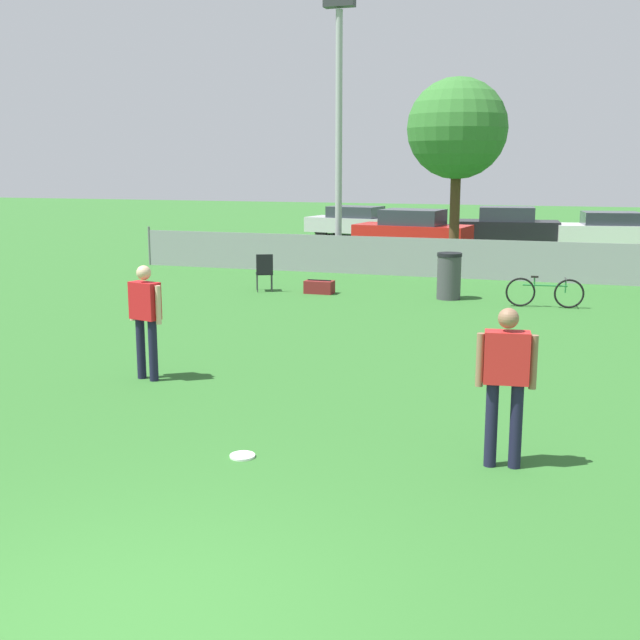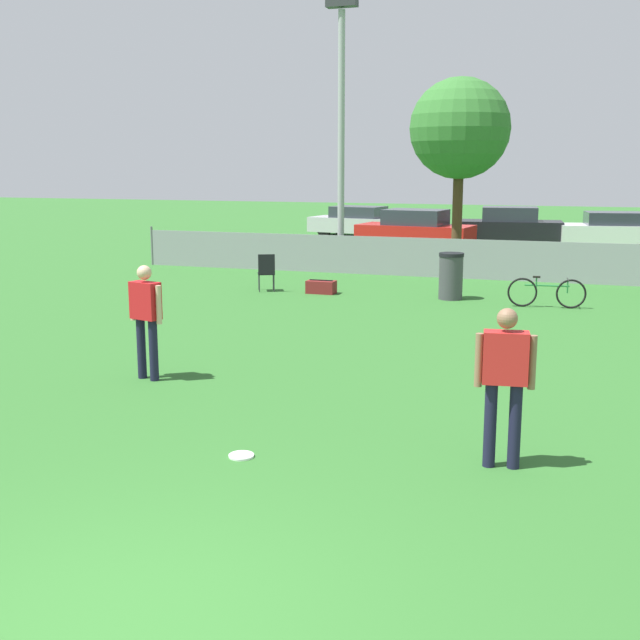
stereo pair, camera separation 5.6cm
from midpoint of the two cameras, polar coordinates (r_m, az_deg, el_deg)
ground_plane at (r=6.02m, az=-14.04°, el=-20.64°), size 120.00×120.00×0.00m
fence_backline at (r=22.60m, az=11.24°, el=4.25°), size 20.49×0.07×1.21m
light_pole at (r=24.30m, az=1.60°, el=14.63°), size 0.90×0.36×7.84m
tree_near_pole at (r=26.08m, az=9.99°, el=13.22°), size 3.14×3.14×5.81m
player_thrower_red at (r=11.95m, az=-12.15°, el=0.50°), size 0.60×0.33×1.70m
player_defender_red at (r=8.48m, az=13.19°, el=-3.82°), size 0.61×0.28×1.70m
frisbee_disc at (r=8.88m, az=-5.43°, el=-9.58°), size 0.28×0.28×0.03m
folding_chair_sideline at (r=20.05m, az=-3.75°, el=3.55°), size 0.55×0.55×0.95m
bicycle_sideline at (r=18.46m, az=15.90°, el=1.90°), size 1.69×0.44×0.70m
trash_bin at (r=19.10m, az=9.37°, el=3.11°), size 0.59×0.59×1.09m
gear_bag_sideline at (r=19.75m, az=0.17°, el=2.36°), size 0.70×0.39×0.34m
parked_car_silver at (r=35.51m, az=2.79°, el=6.99°), size 4.42×2.38×1.33m
parked_car_red at (r=30.05m, az=6.84°, el=6.32°), size 4.36×2.31×1.50m
parked_car_dark at (r=32.83m, az=13.36°, el=6.50°), size 4.22×2.17×1.48m
parked_car_white at (r=32.92m, az=20.17°, el=6.04°), size 4.19×2.35×1.34m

